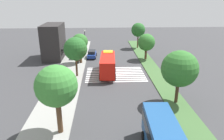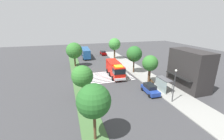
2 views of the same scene
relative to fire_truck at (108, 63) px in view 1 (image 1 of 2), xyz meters
The scene contains 16 objects.
ground_plane 2.68m from the fire_truck, 128.03° to the right, with size 120.00×120.00×0.00m, color #38383A.
sidewalk 7.58m from the fire_truck, 98.55° to the left, with size 60.00×5.31×0.14m, color gray.
median_strip 9.14m from the fire_truck, 97.00° to the right, with size 60.00×3.00×0.14m, color #3D6033.
crosswalk 2.46m from the fire_truck, 103.82° to the right, with size 7.65×10.76×0.01m.
fire_truck is the anchor object (origin of this frame).
parked_car_mid 11.47m from the fire_truck, 17.26° to the left, with size 4.63×2.22×1.76m.
bus_stop_shelter 12.35m from the fire_truck, 29.68° to the left, with size 3.50×1.40×2.46m.
bench_near_shelter 9.20m from the fire_truck, 42.22° to the left, with size 1.60×0.50×0.90m.
street_lamp 15.97m from the fire_truck, 19.03° to the left, with size 0.36×0.36×5.68m.
storefront_building 16.31m from the fire_truck, 47.52° to the left, with size 8.24×4.92×7.80m.
sidewalk_tree_far_west 18.73m from the fire_truck, 162.36° to the left, with size 4.22×4.22×7.41m.
sidewalk_tree_west 6.50m from the fire_truck, 102.28° to the left, with size 4.07×4.07×7.01m.
sidewalk_tree_center 9.08m from the fire_truck, 39.96° to the left, with size 3.35×3.35×6.23m.
median_tree_far_west 15.01m from the fire_truck, 142.98° to the right, with size 4.73×4.73×7.17m.
median_tree_west 12.53m from the fire_truck, 45.79° to the right, with size 3.79×3.79×5.76m.
median_tree_center 21.73m from the fire_truck, 24.33° to the right, with size 3.73×3.73×6.77m.
Camera 1 is at (-35.41, 2.47, 13.80)m, focal length 33.46 mm.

